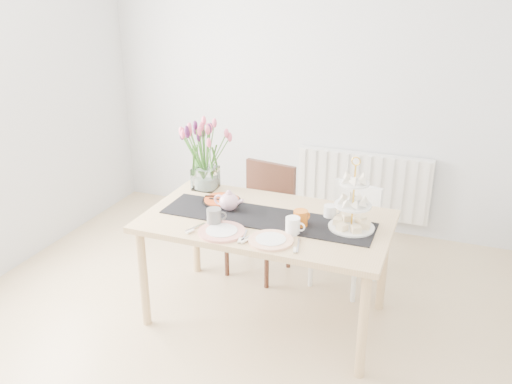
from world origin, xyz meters
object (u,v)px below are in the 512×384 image
(chair_white, at_px, (350,228))
(plate_right, at_px, (271,240))
(cream_jug, at_px, (330,211))
(mug_orange, at_px, (301,219))
(dining_table, at_px, (267,229))
(plate_left, at_px, (222,232))
(chair_brown, at_px, (263,210))
(cake_stand, at_px, (352,211))
(tart_tin, at_px, (222,201))
(teapot, at_px, (229,202))
(tulip_vase, at_px, (204,146))
(radiator, at_px, (363,185))
(mug_grey, at_px, (214,217))
(mug_white, at_px, (293,226))

(chair_white, xyz_separation_m, plate_right, (-0.29, -0.98, 0.31))
(cream_jug, bearing_deg, mug_orange, -148.15)
(dining_table, height_order, plate_left, plate_left)
(chair_brown, relative_size, cream_jug, 10.39)
(cream_jug, bearing_deg, chair_brown, 120.83)
(cake_stand, height_order, cream_jug, cake_stand)
(tart_tin, height_order, mug_orange, mug_orange)
(chair_white, distance_m, cream_jug, 0.62)
(teapot, xyz_separation_m, tart_tin, (-0.10, 0.10, -0.05))
(tulip_vase, bearing_deg, tart_tin, -43.28)
(radiator, height_order, plate_left, plate_left)
(tart_tin, distance_m, mug_grey, 0.35)
(tulip_vase, relative_size, mug_orange, 5.64)
(dining_table, height_order, tulip_vase, tulip_vase)
(plate_right, bearing_deg, dining_table, 114.16)
(cake_stand, relative_size, tart_tin, 1.57)
(mug_white, xyz_separation_m, plate_left, (-0.41, -0.15, -0.05))
(radiator, relative_size, plate_left, 4.10)
(mug_white, distance_m, plate_right, 0.18)
(tart_tin, distance_m, plate_left, 0.47)
(chair_white, distance_m, mug_grey, 1.19)
(teapot, distance_m, cream_jug, 0.67)
(radiator, bearing_deg, cake_stand, -82.85)
(radiator, height_order, mug_grey, mug_grey)
(cream_jug, bearing_deg, mug_white, -139.26)
(chair_brown, height_order, plate_left, chair_brown)
(radiator, bearing_deg, tulip_vase, -126.99)
(plate_right, bearing_deg, mug_orange, 67.94)
(mug_orange, xyz_separation_m, plate_left, (-0.43, -0.26, -0.05))
(tart_tin, bearing_deg, radiator, 63.69)
(cake_stand, bearing_deg, plate_right, -140.78)
(cream_jug, xyz_separation_m, plate_right, (-0.25, -0.46, -0.03))
(cake_stand, bearing_deg, plate_left, -155.30)
(radiator, bearing_deg, mug_grey, -109.13)
(radiator, bearing_deg, chair_brown, -121.83)
(tulip_vase, xyz_separation_m, mug_grey, (0.32, -0.55, -0.28))
(chair_white, distance_m, tulip_vase, 1.26)
(mug_orange, relative_size, plate_left, 0.37)
(mug_orange, relative_size, plate_right, 0.39)
(chair_white, bearing_deg, plate_left, -106.98)
(chair_brown, distance_m, plate_right, 1.04)
(chair_white, distance_m, teapot, 1.03)
(dining_table, xyz_separation_m, plate_left, (-0.19, -0.29, 0.08))
(tart_tin, relative_size, mug_orange, 2.50)
(tulip_vase, bearing_deg, cake_stand, -14.46)
(chair_brown, bearing_deg, mug_white, -48.97)
(chair_brown, bearing_deg, plate_left, -76.31)
(dining_table, relative_size, tulip_vase, 2.63)
(cake_stand, relative_size, cream_jug, 5.07)
(plate_left, bearing_deg, mug_orange, 31.52)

